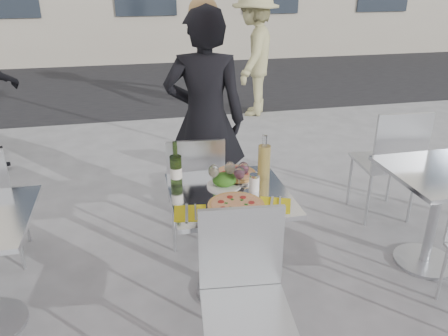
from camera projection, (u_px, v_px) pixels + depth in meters
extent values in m
plane|color=slate|center=(229.00, 291.00, 2.97)|extent=(80.00, 80.00, 0.00)
cube|color=black|center=(156.00, 82.00, 8.77)|extent=(24.00, 5.00, 0.00)
cylinder|color=#B7BABF|center=(229.00, 289.00, 2.97)|extent=(0.44, 0.44, 0.02)
cylinder|color=#B7BABF|center=(229.00, 245.00, 2.82)|extent=(0.07, 0.07, 0.72)
cube|color=silver|center=(229.00, 195.00, 2.67)|extent=(0.72, 0.72, 0.03)
cylinder|color=#B7BABF|center=(424.00, 261.00, 3.26)|extent=(0.44, 0.44, 0.02)
cylinder|color=#B7BABF|center=(433.00, 219.00, 3.12)|extent=(0.07, 0.07, 0.72)
cube|color=silver|center=(444.00, 173.00, 2.97)|extent=(0.72, 0.72, 0.03)
cylinder|color=silver|center=(215.00, 201.00, 3.67)|extent=(0.02, 0.02, 0.45)
cylinder|color=silver|center=(173.00, 204.00, 3.63)|extent=(0.02, 0.02, 0.45)
cylinder|color=silver|center=(221.00, 223.00, 3.35)|extent=(0.02, 0.02, 0.45)
cylinder|color=silver|center=(174.00, 226.00, 3.31)|extent=(0.02, 0.02, 0.45)
cube|color=silver|center=(195.00, 187.00, 3.39)|extent=(0.45, 0.45, 0.02)
cube|color=silver|center=(196.00, 170.00, 3.11)|extent=(0.42, 0.06, 0.45)
cylinder|color=silver|center=(207.00, 329.00, 2.34)|extent=(0.02, 0.02, 0.46)
cylinder|color=silver|center=(274.00, 323.00, 2.38)|extent=(0.02, 0.02, 0.46)
cube|color=silver|center=(247.00, 316.00, 2.10)|extent=(0.47, 0.47, 0.03)
cube|color=silver|center=(241.00, 248.00, 2.19)|extent=(0.43, 0.07, 0.46)
cylinder|color=silver|center=(25.00, 216.00, 3.43)|extent=(0.02, 0.02, 0.46)
cylinder|color=silver|center=(19.00, 242.00, 3.10)|extent=(0.02, 0.02, 0.46)
cylinder|color=silver|center=(390.00, 178.00, 4.05)|extent=(0.03, 0.03, 0.49)
cylinder|color=silver|center=(350.00, 180.00, 4.00)|extent=(0.03, 0.03, 0.49)
cylinder|color=silver|center=(411.00, 197.00, 3.70)|extent=(0.03, 0.03, 0.49)
cylinder|color=silver|center=(368.00, 200.00, 3.65)|extent=(0.03, 0.03, 0.49)
cube|color=silver|center=(384.00, 162.00, 3.75)|extent=(0.49, 0.49, 0.03)
cube|color=silver|center=(402.00, 143.00, 3.44)|extent=(0.45, 0.07, 0.49)
cylinder|color=silver|center=(442.00, 274.00, 2.81)|extent=(0.02, 0.02, 0.41)
imported|color=black|center=(205.00, 120.00, 3.52)|extent=(0.73, 0.56, 1.79)
imported|color=tan|center=(254.00, 54.00, 6.41)|extent=(1.12, 1.34, 1.80)
cylinder|color=tan|center=(236.00, 206.00, 2.50)|extent=(0.33, 0.33, 0.02)
cylinder|color=beige|center=(236.00, 204.00, 2.49)|extent=(0.29, 0.29, 0.00)
cylinder|color=white|center=(235.00, 176.00, 2.87)|extent=(0.31, 0.31, 0.01)
cylinder|color=tan|center=(235.00, 174.00, 2.87)|extent=(0.27, 0.27, 0.02)
cylinder|color=beige|center=(235.00, 172.00, 2.86)|extent=(0.24, 0.24, 0.00)
cylinder|color=white|center=(224.00, 185.00, 2.75)|extent=(0.22, 0.22, 0.01)
ellipsoid|color=#1C5E17|center=(224.00, 180.00, 2.73)|extent=(0.15, 0.15, 0.08)
sphere|color=#B21914|center=(230.00, 176.00, 2.75)|extent=(0.03, 0.03, 0.03)
cylinder|color=#354F1D|center=(176.00, 171.00, 2.72)|extent=(0.07, 0.07, 0.20)
cone|color=#354F1D|center=(175.00, 156.00, 2.68)|extent=(0.07, 0.07, 0.03)
cylinder|color=#354F1D|center=(175.00, 150.00, 2.66)|extent=(0.03, 0.03, 0.10)
cylinder|color=silver|center=(176.00, 173.00, 2.72)|extent=(0.07, 0.08, 0.07)
cylinder|color=#DBBF5D|center=(264.00, 162.00, 2.83)|extent=(0.08, 0.08, 0.22)
cylinder|color=white|center=(265.00, 141.00, 2.77)|extent=(0.03, 0.03, 0.08)
cylinder|color=white|center=(254.00, 184.00, 2.68)|extent=(0.06, 0.06, 0.09)
cylinder|color=silver|center=(254.00, 176.00, 2.66)|extent=(0.06, 0.06, 0.02)
cylinder|color=white|center=(214.00, 188.00, 2.73)|extent=(0.06, 0.06, 0.00)
cylinder|color=white|center=(214.00, 181.00, 2.71)|extent=(0.01, 0.01, 0.09)
ellipsoid|color=white|center=(214.00, 171.00, 2.68)|extent=(0.07, 0.07, 0.08)
ellipsoid|color=#C7BB8C|center=(214.00, 173.00, 2.69)|extent=(0.05, 0.05, 0.05)
cylinder|color=white|center=(230.00, 184.00, 2.77)|extent=(0.06, 0.06, 0.00)
cylinder|color=white|center=(230.00, 178.00, 2.75)|extent=(0.01, 0.01, 0.09)
ellipsoid|color=white|center=(230.00, 168.00, 2.72)|extent=(0.07, 0.07, 0.08)
ellipsoid|color=#C7BB8C|center=(230.00, 170.00, 2.73)|extent=(0.05, 0.05, 0.05)
cylinder|color=white|center=(239.00, 190.00, 2.70)|extent=(0.06, 0.06, 0.00)
cylinder|color=white|center=(239.00, 183.00, 2.68)|extent=(0.01, 0.01, 0.09)
ellipsoid|color=white|center=(239.00, 173.00, 2.66)|extent=(0.07, 0.07, 0.08)
ellipsoid|color=#490A1D|center=(239.00, 175.00, 2.66)|extent=(0.05, 0.05, 0.05)
cylinder|color=white|center=(243.00, 185.00, 2.77)|extent=(0.06, 0.06, 0.00)
cylinder|color=white|center=(243.00, 178.00, 2.75)|extent=(0.01, 0.01, 0.09)
ellipsoid|color=white|center=(244.00, 168.00, 2.72)|extent=(0.07, 0.07, 0.08)
ellipsoid|color=#490A1D|center=(244.00, 170.00, 2.72)|extent=(0.05, 0.05, 0.05)
cube|color=#D0C712|center=(190.00, 213.00, 2.44)|extent=(0.20, 0.20, 0.00)
cube|color=#B7BABF|center=(187.00, 213.00, 2.43)|extent=(0.04, 0.20, 0.00)
cube|color=#B7BABF|center=(196.00, 212.00, 2.44)|extent=(0.03, 0.18, 0.00)
cube|color=#D0C712|center=(275.00, 205.00, 2.52)|extent=(0.23, 0.23, 0.00)
cube|color=#B7BABF|center=(272.00, 204.00, 2.52)|extent=(0.09, 0.19, 0.00)
cube|color=#B7BABF|center=(280.00, 204.00, 2.53)|extent=(0.07, 0.17, 0.00)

